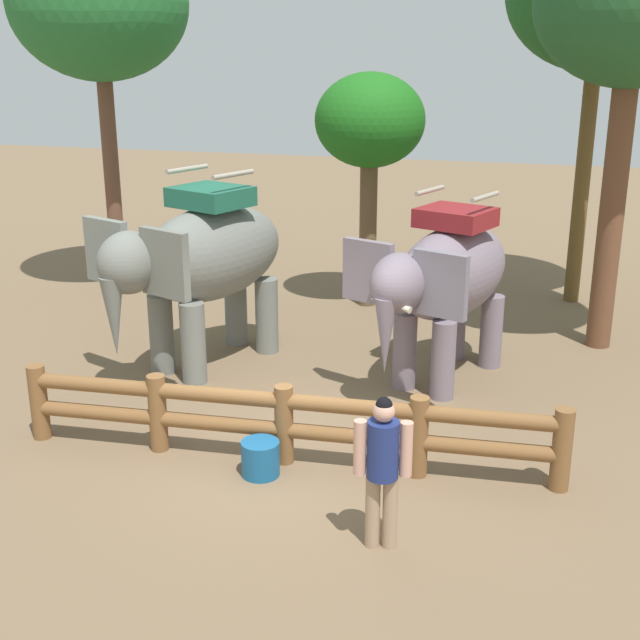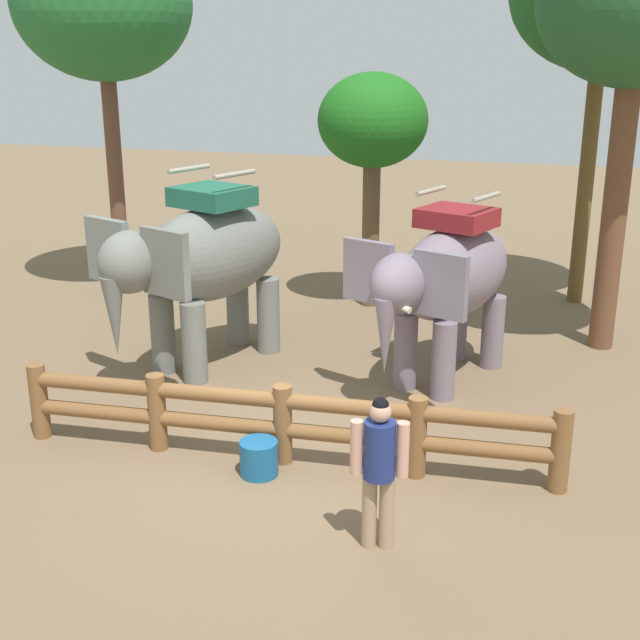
# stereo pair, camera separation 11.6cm
# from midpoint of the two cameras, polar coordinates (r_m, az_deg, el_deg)

# --- Properties ---
(ground_plane) EXTENTS (60.00, 60.00, 0.00)m
(ground_plane) POSITION_cam_midpoint_polar(r_m,az_deg,el_deg) (11.11, -2.45, -9.20)
(ground_plane) COLOR brown
(log_fence) EXTENTS (7.06, 0.74, 1.05)m
(log_fence) POSITION_cam_midpoint_polar(r_m,az_deg,el_deg) (10.70, -2.78, -6.72)
(log_fence) COLOR brown
(log_fence) RESTS_ON ground
(elephant_near_left) EXTENTS (2.76, 3.86, 3.25)m
(elephant_near_left) POSITION_cam_midpoint_polar(r_m,az_deg,el_deg) (13.65, -8.25, 4.08)
(elephant_near_left) COLOR slate
(elephant_near_left) RESTS_ON ground
(elephant_center) EXTENTS (2.54, 3.59, 3.01)m
(elephant_center) POSITION_cam_midpoint_polar(r_m,az_deg,el_deg) (13.04, 8.30, 2.81)
(elephant_center) COLOR slate
(elephant_center) RESTS_ON ground
(tourist_woman_in_black) EXTENTS (0.60, 0.39, 1.73)m
(tourist_woman_in_black) POSITION_cam_midpoint_polar(r_m,az_deg,el_deg) (8.82, 3.90, -9.63)
(tourist_woman_in_black) COLOR tan
(tourist_woman_in_black) RESTS_ON ground
(tree_far_left) EXTENTS (2.15, 2.15, 4.64)m
(tree_far_left) POSITION_cam_midpoint_polar(r_m,az_deg,el_deg) (16.69, 3.21, 13.10)
(tree_far_left) COLOR brown
(tree_far_left) RESTS_ON ground
(tree_far_right) EXTENTS (3.59, 3.59, 7.44)m
(tree_far_right) POSITION_cam_midpoint_polar(r_m,az_deg,el_deg) (18.40, -15.02, 19.99)
(tree_far_right) COLOR brown
(tree_far_right) RESTS_ON ground
(tree_deep_back) EXTENTS (3.16, 3.16, 7.12)m
(tree_deep_back) POSITION_cam_midpoint_polar(r_m,az_deg,el_deg) (14.94, 20.39, 19.29)
(tree_deep_back) COLOR brown
(tree_deep_back) RESTS_ON ground
(feed_bucket) EXTENTS (0.48, 0.48, 0.45)m
(feed_bucket) POSITION_cam_midpoint_polar(r_m,az_deg,el_deg) (10.58, -4.39, -9.37)
(feed_bucket) COLOR #19598C
(feed_bucket) RESTS_ON ground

